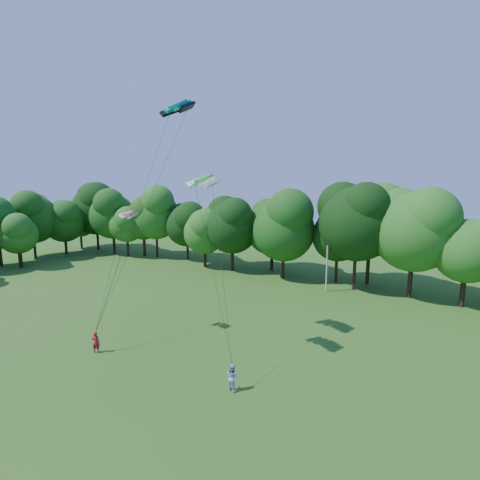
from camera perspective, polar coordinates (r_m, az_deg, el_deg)
The scene contains 9 objects.
ground at distance 23.38m, azimuth -22.02°, elevation -26.75°, with size 160.00×160.00×0.00m, color #2C5D19.
utility_pole at distance 45.47m, azimuth 13.13°, elevation -3.03°, with size 1.47×0.36×7.41m.
kite_flyer_left at distance 32.28m, azimuth -21.11°, elevation -14.32°, with size 0.62×0.41×1.71m, color #B41727.
kite_flyer_right at distance 25.63m, azimuth -1.15°, elevation -20.14°, with size 0.86×0.67×1.78m, color #AEC2F2.
kite_teal at distance 30.42m, azimuth -9.47°, elevation 19.74°, with size 3.49×2.44×0.82m.
kite_green at distance 26.79m, azimuth -5.60°, elevation 9.35°, with size 3.10×2.28×0.62m.
kite_pink at distance 32.52m, azimuth -16.68°, elevation 3.94°, with size 1.74×0.98×0.35m.
tree_back_west at distance 65.94m, azimuth -14.54°, elevation 3.28°, with size 7.32×7.32×10.64m.
tree_back_center at distance 46.37m, azimuth 17.44°, elevation 3.41°, with size 9.82×9.82×14.29m.
Camera 1 is at (15.23, -11.36, 13.63)m, focal length 28.00 mm.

